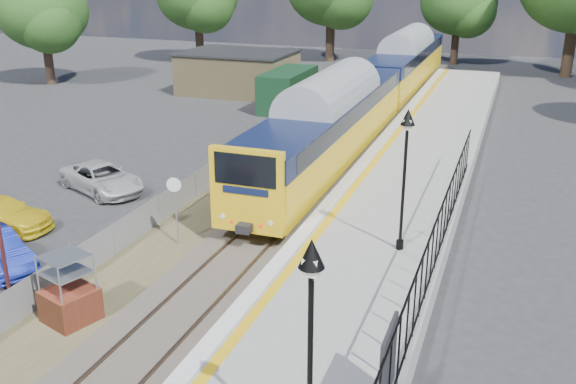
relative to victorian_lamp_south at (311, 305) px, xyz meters
The scene contains 15 objects.
ground 8.05m from the victorian_lamp_south, 143.97° to the left, with size 120.00×120.00×0.00m, color #2D2D30.
track_bed 15.50m from the victorian_lamp_south, 113.60° to the left, with size 5.90×80.00×0.29m.
platform 12.67m from the victorian_lamp_south, 96.18° to the left, with size 5.00×70.00×0.90m, color gray.
platform_edge 12.92m from the victorian_lamp_south, 105.65° to the left, with size 0.90×70.00×0.01m.
victorian_lamp_south is the anchor object (origin of this frame).
victorian_lamp_north 10.00m from the victorian_lamp_south, 91.15° to the left, with size 0.44×0.44×4.60m.
palisade_fence 6.79m from the victorian_lamp_south, 80.47° to the left, with size 0.12×26.00×2.00m.
wire_fence 19.07m from the victorian_lamp_south, 121.23° to the left, with size 0.06×52.00×1.20m.
outbuilding 38.94m from the victorian_lamp_south, 114.99° to the left, with size 10.80×10.10×3.12m.
tree_line 46.24m from the victorian_lamp_south, 95.09° to the left, with size 56.80×43.80×11.88m.
train 30.87m from the victorian_lamp_south, 100.28° to the left, with size 2.82×40.83×3.51m.
brick_plinth 9.81m from the victorian_lamp_south, 154.82° to the left, with size 1.64×1.64×2.09m.
speed_sign 12.74m from the victorian_lamp_south, 130.31° to the left, with size 0.51×0.17×2.58m.
car_yellow 17.78m from the victorian_lamp_south, 150.49° to the left, with size 1.70×4.19×1.22m, color yellow.
car_white 19.71m from the victorian_lamp_south, 136.19° to the left, with size 2.06×4.46×1.24m, color beige.
Camera 1 is at (8.33, -12.91, 9.70)m, focal length 40.00 mm.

